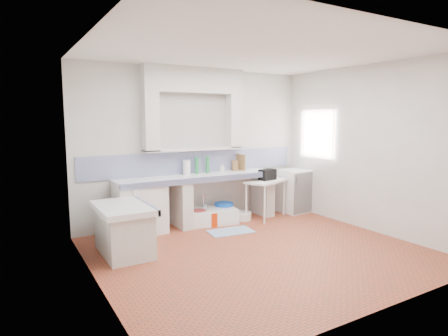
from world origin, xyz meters
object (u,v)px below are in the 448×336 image
sink (208,217)px  fridge (294,191)px  stove (145,207)px  side_table (266,199)px

sink → fridge: 1.96m
stove → side_table: stove is taller
stove → fridge: bearing=-6.4°
stove → side_table: 2.32m
stove → fridge: size_ratio=0.99×
side_table → fridge: size_ratio=1.03×
sink → side_table: 1.18m
fridge → sink: bearing=171.0°
fridge → stove: bearing=171.0°
side_table → fridge: fridge is taller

